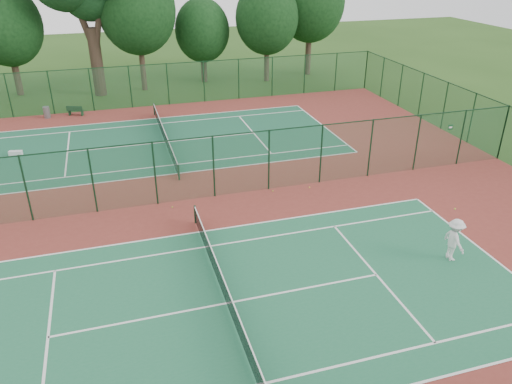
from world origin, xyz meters
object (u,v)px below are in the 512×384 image
kit_bag (16,153)px  player_near (454,240)px  bench (75,110)px  trash_bin (47,112)px

kit_bag → player_near: bearing=-32.6°
bench → kit_bag: size_ratio=1.66×
player_near → trash_bin: (-18.25, 25.96, -0.53)m
player_near → bench: 30.54m
trash_bin → bench: bearing=-0.8°
trash_bin → kit_bag: size_ratio=1.10×
kit_bag → trash_bin: bearing=89.9°
player_near → trash_bin: size_ratio=2.16×
bench → kit_bag: bench is taller
trash_bin → kit_bag: bearing=-100.4°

